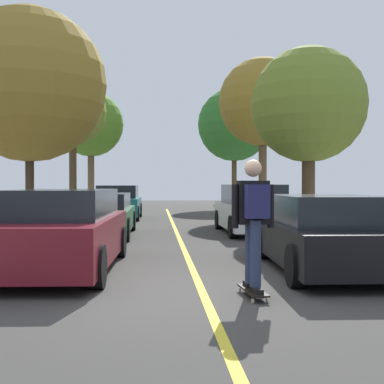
{
  "coord_description": "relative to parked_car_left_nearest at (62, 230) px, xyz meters",
  "views": [
    {
      "loc": [
        -0.65,
        -7.41,
        1.51
      ],
      "look_at": [
        0.19,
        4.51,
        1.33
      ],
      "focal_mm": 48.06,
      "sensor_mm": 36.0,
      "label": 1
    }
  ],
  "objects": [
    {
      "name": "street_tree_left_near",
      "position": [
        -2.01,
        13.8,
        3.93
      ],
      "size": [
        2.97,
        2.97,
        6.02
      ],
      "color": "#4C3823",
      "rests_on": "sidewalk_left"
    },
    {
      "name": "parked_car_left_nearest",
      "position": [
        0.0,
        0.0,
        0.0
      ],
      "size": [
        2.02,
        4.71,
        1.42
      ],
      "color": "maroon",
      "rests_on": "ground"
    },
    {
      "name": "skateboard",
      "position": [
        2.93,
        -2.35,
        -0.62
      ],
      "size": [
        0.29,
        0.86,
        0.1
      ],
      "color": "black",
      "rests_on": "ground"
    },
    {
      "name": "parked_car_left_near",
      "position": [
        -0.0,
        6.1,
        -0.08
      ],
      "size": [
        1.94,
        4.69,
        1.24
      ],
      "color": "#1E5B33",
      "rests_on": "ground"
    },
    {
      "name": "center_line",
      "position": [
        2.28,
        2.3,
        -0.7
      ],
      "size": [
        0.12,
        39.2,
        0.01
      ],
      "primitive_type": "cube",
      "color": "gold",
      "rests_on": "ground"
    },
    {
      "name": "ground",
      "position": [
        2.28,
        -1.7,
        -0.71
      ],
      "size": [
        80.0,
        80.0,
        0.0
      ],
      "primitive_type": "plane",
      "color": "#3D3A38"
    },
    {
      "name": "parked_car_right_nearest",
      "position": [
        4.56,
        -0.38,
        -0.06
      ],
      "size": [
        2.02,
        4.39,
        1.32
      ],
      "color": "black",
      "rests_on": "ground"
    },
    {
      "name": "street_tree_right_nearest",
      "position": [
        6.57,
        7.23,
        3.36
      ],
      "size": [
        3.73,
        3.73,
        5.81
      ],
      "color": "#4C3823",
      "rests_on": "sidewalk_right"
    },
    {
      "name": "street_tree_left_nearest",
      "position": [
        -2.01,
        6.04,
        3.66
      ],
      "size": [
        4.44,
        4.44,
        6.46
      ],
      "color": "#3D2D1E",
      "rests_on": "sidewalk_left"
    },
    {
      "name": "street_tree_left_far",
      "position": [
        -2.01,
        20.13,
        4.15
      ],
      "size": [
        3.65,
        3.65,
        6.57
      ],
      "color": "brown",
      "rests_on": "sidewalk_left"
    },
    {
      "name": "street_tree_right_far",
      "position": [
        6.57,
        23.05,
        4.54
      ],
      "size": [
        4.6,
        4.6,
        7.42
      ],
      "color": "#4C3823",
      "rests_on": "sidewalk_right"
    },
    {
      "name": "skateboarder",
      "position": [
        2.93,
        -2.38,
        0.39
      ],
      "size": [
        0.59,
        0.71,
        1.73
      ],
      "color": "black",
      "rests_on": "skateboard"
    },
    {
      "name": "parked_car_left_far",
      "position": [
        -0.0,
        13.26,
        -0.0
      ],
      "size": [
        1.98,
        4.14,
        1.46
      ],
      "color": "#196066",
      "rests_on": "ground"
    },
    {
      "name": "parked_car_right_near",
      "position": [
        4.56,
        6.47,
        0.03
      ],
      "size": [
        1.86,
        4.38,
        1.5
      ],
      "color": "white",
      "rests_on": "ground"
    },
    {
      "name": "street_tree_right_near",
      "position": [
        6.57,
        14.39,
        4.59
      ],
      "size": [
        4.09,
        4.09,
        7.22
      ],
      "color": "brown",
      "rests_on": "sidewalk_right"
    }
  ]
}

